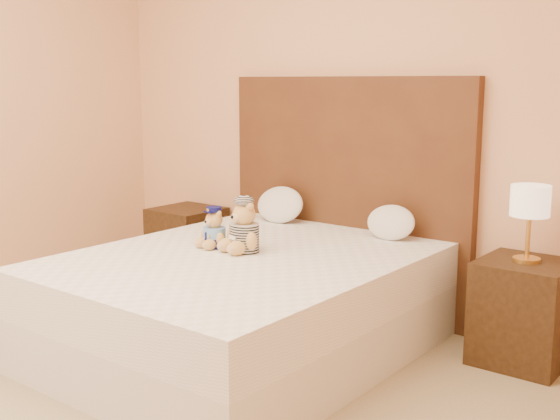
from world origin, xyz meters
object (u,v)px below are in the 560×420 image
Objects in this scene: bed at (244,304)px; teddy_police at (214,227)px; lamp at (530,205)px; nightstand_right at (523,312)px; teddy_prisoner at (244,226)px; nightstand_left at (187,245)px; pillow_left at (280,203)px; pillow_right at (391,221)px.

teddy_police is (-0.24, 0.03, 0.39)m from bed.
lamp reaches higher than bed.
teddy_prisoner reaches higher than nightstand_right.
bed is 1.48m from nightstand_left.
teddy_prisoner is at bearing -150.17° from nightstand_right.
pillow_left reaches higher than bed.
teddy_prisoner reaches higher than bed.
nightstand_right is (1.25, 0.80, -0.00)m from bed.
pillow_left is at bearing 180.00° from pillow_right.
pillow_left is 1.16× the size of pillow_right.
nightstand_left is at bearing 147.38° from bed.
lamp is 1.66m from pillow_left.
lamp reaches higher than teddy_prisoner.
pillow_right is at bearing 177.90° from lamp.
nightstand_left is at bearing 151.20° from teddy_police.
bed is at bearing -39.85° from teddy_prisoner.
pillow_right is (-0.82, 0.03, -0.19)m from lamp.
nightstand_left is 1.73m from pillow_right.
teddy_police reaches higher than nightstand_right.
nightstand_left is 0.94m from pillow_left.
nightstand_right is at bearing -1.04° from pillow_left.
lamp is 0.84m from pillow_right.
bed is at bearing 0.88° from teddy_police.
nightstand_left is 1.38× the size of lamp.
nightstand_right is 1.38× the size of lamp.
lamp reaches higher than nightstand_right.
lamp is (-0.00, 0.00, 0.57)m from nightstand_right.
pillow_left is (-0.36, 0.77, -0.02)m from teddy_prisoner.
pillow_right is (0.67, 0.80, -0.00)m from teddy_police.
nightstand_right is 0.90m from pillow_right.
pillow_left is (-1.65, 0.03, -0.17)m from lamp.
bed is 6.95× the size of teddy_prisoner.
teddy_prisoner reaches higher than pillow_left.
nightstand_right is 1.53× the size of pillow_left.
teddy_police is 1.04m from pillow_right.
teddy_police is at bearing -158.45° from teddy_prisoner.
teddy_police is at bearing -152.79° from nightstand_right.
nightstand_left is 1.00× the size of nightstand_right.
lamp is (1.25, 0.80, 0.57)m from bed.
bed is at bearing -32.62° from nightstand_left.
lamp is at bearing -2.10° from pillow_right.
teddy_prisoner is at bearing 126.07° from bed.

